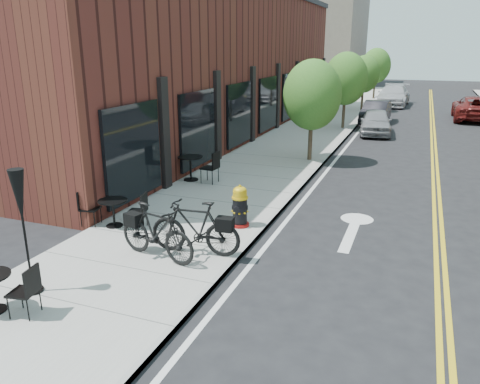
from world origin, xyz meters
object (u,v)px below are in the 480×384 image
at_px(parked_car_far, 475,108).
at_px(bistro_set_b, 113,209).
at_px(parked_car_c, 393,95).
at_px(patio_umbrella, 21,206).
at_px(parked_car_a, 376,122).
at_px(fire_hydrant, 240,207).
at_px(bicycle_right, 156,232).
at_px(parked_car_b, 376,112).
at_px(bistro_set_c, 191,165).
at_px(bicycle_left, 195,227).

bearing_deg(parked_car_far, bistro_set_b, 67.17).
height_order(bistro_set_b, parked_car_c, parked_car_c).
bearing_deg(bistro_set_b, patio_umbrella, -91.53).
height_order(bistro_set_b, parked_car_a, parked_car_a).
bearing_deg(bistro_set_b, parked_car_c, 69.84).
relative_size(fire_hydrant, parked_car_c, 0.20).
bearing_deg(patio_umbrella, bicycle_right, 55.12).
height_order(parked_car_a, parked_car_b, parked_car_a).
height_order(bistro_set_b, bistro_set_c, bistro_set_c).
bearing_deg(parked_car_a, bistro_set_c, -118.67).
relative_size(fire_hydrant, parked_car_a, 0.28).
bearing_deg(parked_car_a, parked_car_b, 89.27).
relative_size(bicycle_right, parked_car_c, 0.37).
bearing_deg(parked_car_a, bicycle_right, -105.23).
bearing_deg(bicycle_left, bistro_set_c, -158.17).
bearing_deg(bistro_set_b, bicycle_left, -26.33).
xyz_separation_m(fire_hydrant, bicycle_left, (-0.30, -1.85, 0.10)).
relative_size(fire_hydrant, parked_car_far, 0.20).
xyz_separation_m(fire_hydrant, parked_car_c, (1.80, 27.78, 0.16)).
bearing_deg(parked_car_c, parked_car_b, -90.15).
xyz_separation_m(fire_hydrant, patio_umbrella, (-2.34, -4.37, 1.14)).
xyz_separation_m(bicycle_right, parked_car_far, (7.89, 24.34, 0.02)).
bearing_deg(bistro_set_b, bicycle_right, -43.01).
xyz_separation_m(bicycle_left, bistro_set_c, (-2.69, 5.11, -0.07)).
bearing_deg(fire_hydrant, parked_car_a, 67.09).
distance_m(patio_umbrella, parked_car_c, 32.43).
height_order(bistro_set_b, parked_car_far, parked_car_far).
bearing_deg(bicycle_left, patio_umbrella, -45.00).
height_order(bistro_set_c, parked_car_c, parked_car_c).
bearing_deg(fire_hydrant, parked_car_far, 56.38).
xyz_separation_m(bistro_set_c, parked_car_b, (4.40, 15.40, -0.00)).
height_order(fire_hydrant, bistro_set_b, fire_hydrant).
bearing_deg(parked_car_far, bistro_set_c, 62.22).
xyz_separation_m(patio_umbrella, parked_car_far, (9.29, 26.35, -1.03)).
relative_size(patio_umbrella, parked_car_b, 0.59).
distance_m(fire_hydrant, parked_car_b, 18.72).
bearing_deg(parked_car_b, bistro_set_b, -99.14).
distance_m(bicycle_right, parked_car_b, 21.15).
bearing_deg(parked_car_b, fire_hydrant, -91.24).
height_order(bistro_set_c, parked_car_far, parked_car_far).
bearing_deg(parked_car_b, bicycle_right, -93.30).
relative_size(fire_hydrant, bistro_set_c, 0.54).
bearing_deg(parked_car_c, bistro_set_c, -98.73).
xyz_separation_m(bicycle_left, parked_car_a, (2.08, 16.67, -0.07)).
relative_size(bicycle_left, parked_car_far, 0.38).
bearing_deg(parked_car_a, bicycle_left, -103.34).
xyz_separation_m(bistro_set_b, parked_car_far, (9.83, 23.12, 0.16)).
relative_size(fire_hydrant, parked_car_b, 0.27).
distance_m(bistro_set_c, parked_car_a, 12.50).
bearing_deg(bistro_set_b, parked_car_b, 66.82).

